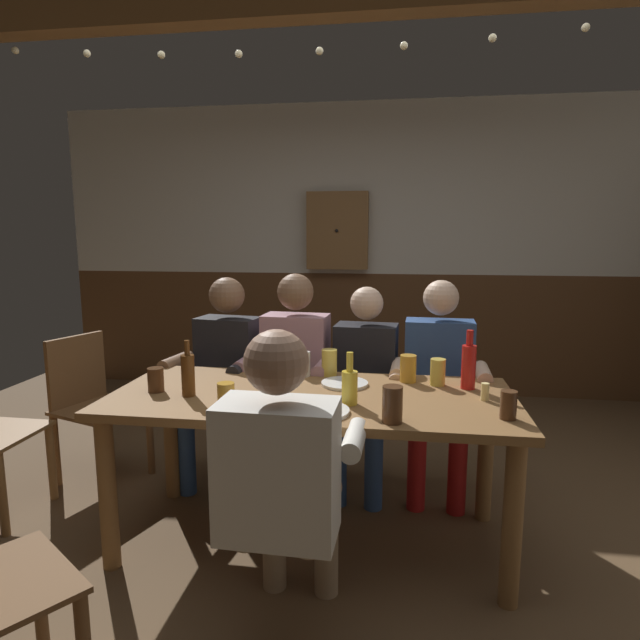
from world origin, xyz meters
TOP-DOWN VIEW (x-y plane):
  - ground_plane at (0.00, 0.00)m, footprint 6.74×6.74m
  - back_wall_upper at (0.00, 2.65)m, footprint 5.62×0.12m
  - back_wall_wainscot at (0.00, 2.65)m, footprint 5.62×0.12m
  - ceiling_beam at (0.00, 0.31)m, footprint 5.05×0.14m
  - dining_table at (0.00, -0.00)m, footprint 1.89×0.83m
  - person_0 at (-0.65, 0.64)m, footprint 0.55×0.56m
  - person_1 at (-0.22, 0.65)m, footprint 0.55×0.53m
  - person_2 at (0.21, 0.64)m, footprint 0.52×0.54m
  - person_3 at (0.63, 0.64)m, footprint 0.54×0.50m
  - person_4 at (0.00, -0.65)m, footprint 0.56×0.53m
  - chair_empty_far_end at (-1.44, 0.50)m, footprint 0.56×0.56m
  - table_candle at (0.79, 0.02)m, footprint 0.04×0.04m
  - plate_0 at (0.14, 0.17)m, footprint 0.23×0.23m
  - plate_1 at (0.07, -0.26)m, footprint 0.27×0.27m
  - bottle_0 at (-0.56, -0.11)m, footprint 0.06×0.06m
  - bottle_1 at (0.74, 0.20)m, footprint 0.07×0.07m
  - bottle_2 at (0.19, -0.13)m, footprint 0.07×0.07m
  - pint_glass_0 at (-0.09, 0.31)m, footprint 0.06×0.06m
  - pint_glass_1 at (-0.31, -0.32)m, footprint 0.07×0.07m
  - pint_glass_2 at (0.45, 0.28)m, footprint 0.08×0.08m
  - pint_glass_3 at (-0.74, -0.07)m, footprint 0.08×0.08m
  - pint_glass_4 at (0.85, -0.22)m, footprint 0.07×0.07m
  - pint_glass_5 at (-0.24, 0.15)m, footprint 0.07×0.07m
  - pint_glass_6 at (0.38, -0.33)m, footprint 0.08×0.08m
  - pint_glass_7 at (0.04, 0.34)m, footprint 0.08×0.08m
  - pint_glass_8 at (0.60, 0.24)m, footprint 0.08×0.08m
  - wall_dart_cabinet at (-0.17, 2.52)m, footprint 0.56×0.15m
  - string_lights at (0.00, 0.26)m, footprint 3.97×0.04m

SIDE VIEW (x-z plane):
  - ground_plane at x=0.00m, z-range 0.00..0.00m
  - chair_empty_far_end at x=-1.44m, z-range 0.04..0.92m
  - back_wall_wainscot at x=0.00m, z-range 0.00..1.12m
  - dining_table at x=0.00m, z-range 0.27..1.02m
  - person_2 at x=0.21m, z-range 0.06..1.25m
  - person_4 at x=0.00m, z-range 0.07..1.26m
  - person_3 at x=0.63m, z-range 0.06..1.29m
  - person_0 at x=-0.65m, z-range 0.06..1.30m
  - person_1 at x=-0.22m, z-range 0.07..1.33m
  - plate_0 at x=0.14m, z-range 0.75..0.76m
  - plate_1 at x=0.07m, z-range 0.75..0.76m
  - table_candle at x=0.79m, z-range 0.75..0.83m
  - pint_glass_3 at x=-0.74m, z-range 0.75..0.87m
  - pint_glass_4 at x=0.85m, z-range 0.75..0.87m
  - pint_glass_1 at x=-0.31m, z-range 0.75..0.88m
  - pint_glass_0 at x=-0.09m, z-range 0.75..0.88m
  - pint_glass_8 at x=0.60m, z-range 0.75..0.88m
  - pint_glass_2 at x=0.45m, z-range 0.75..0.89m
  - pint_glass_7 at x=0.04m, z-range 0.75..0.89m
  - pint_glass_5 at x=-0.24m, z-range 0.75..0.89m
  - pint_glass_6 at x=0.38m, z-range 0.75..0.90m
  - bottle_2 at x=0.19m, z-range 0.72..0.95m
  - bottle_0 at x=-0.56m, z-range 0.72..0.99m
  - bottle_1 at x=0.74m, z-range 0.72..1.01m
  - wall_dart_cabinet at x=-0.17m, z-range 1.17..1.87m
  - back_wall_upper at x=0.00m, z-range 1.12..2.66m
  - string_lights at x=0.00m, z-range 2.32..2.47m
  - ceiling_beam at x=0.00m, z-range 2.50..2.66m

